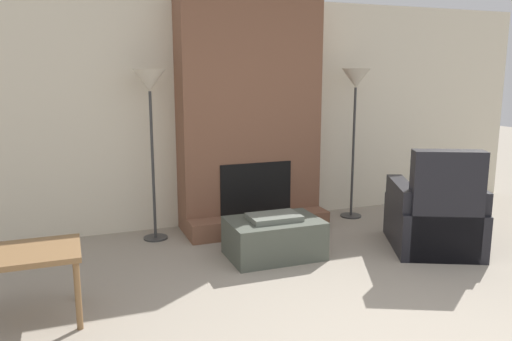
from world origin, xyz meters
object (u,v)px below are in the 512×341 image
object	(u,v)px
armchair	(435,219)
ottoman	(274,237)
floor_lamp_left	(150,92)
floor_lamp_right	(356,88)
side_table	(25,260)

from	to	relation	value
armchair	ottoman	bearing A→B (deg)	11.07
floor_lamp_left	ottoman	bearing A→B (deg)	-43.61
ottoman	floor_lamp_right	bearing A→B (deg)	33.32
side_table	floor_lamp_left	xyz separation A→B (m)	(1.15, 1.53, 1.10)
armchair	floor_lamp_left	bearing A→B (deg)	-2.50
armchair	floor_lamp_right	world-z (taller)	floor_lamp_right
side_table	floor_lamp_right	bearing A→B (deg)	23.23
ottoman	armchair	xyz separation A→B (m)	(1.59, -0.39, 0.13)
side_table	floor_lamp_left	world-z (taller)	floor_lamp_left
ottoman	floor_lamp_left	bearing A→B (deg)	136.39
floor_lamp_left	side_table	bearing A→B (deg)	-126.79
ottoman	side_table	xyz separation A→B (m)	(-2.14, -0.59, 0.27)
ottoman	armchair	distance (m)	1.64
armchair	floor_lamp_left	xyz separation A→B (m)	(-2.58, 1.33, 1.25)
ottoman	side_table	bearing A→B (deg)	-164.56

